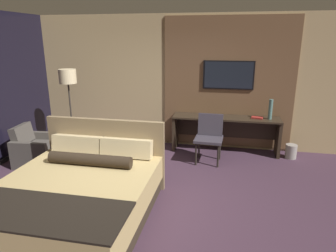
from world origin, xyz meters
TOP-DOWN VIEW (x-y plane):
  - ground_plane at (0.00, 0.00)m, footprint 16.00×16.00m
  - wall_back_tv_panel at (0.18, 2.59)m, footprint 7.20×0.09m
  - bed at (-0.68, -0.58)m, footprint 1.92×2.20m
  - desk at (1.18, 2.33)m, footprint 2.18×0.49m
  - tv at (1.18, 2.52)m, footprint 1.03×0.04m
  - desk_chair at (0.89, 1.73)m, footprint 0.54×0.53m
  - armchair_by_window at (-2.32, 0.95)m, footprint 0.78×0.80m
  - floor_lamp at (-1.95, 1.68)m, footprint 0.34×0.34m
  - vase_tall at (2.04, 2.28)m, footprint 0.08×0.08m
  - book at (1.80, 2.30)m, footprint 0.25×0.20m
  - waste_bin at (2.49, 2.18)m, footprint 0.22×0.22m

SIDE VIEW (x-z plane):
  - ground_plane at x=0.00m, z-range 0.00..0.00m
  - waste_bin at x=2.49m, z-range 0.00..0.28m
  - armchair_by_window at x=-2.32m, z-range -0.12..0.63m
  - bed at x=-0.68m, z-range -0.22..0.88m
  - desk at x=1.18m, z-range 0.15..0.90m
  - desk_chair at x=0.89m, z-range 0.09..1.01m
  - book at x=1.80m, z-range 0.75..0.78m
  - vase_tall at x=2.04m, z-range 0.75..1.15m
  - wall_back_tv_panel at x=0.18m, z-range 0.00..2.80m
  - floor_lamp at x=-1.95m, z-range 0.58..2.31m
  - tv at x=1.18m, z-range 1.29..1.87m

